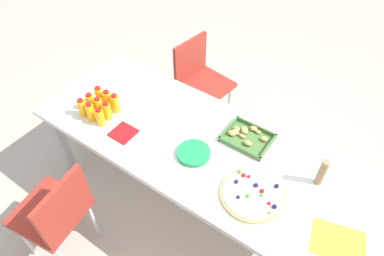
{
  "coord_description": "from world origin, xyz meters",
  "views": [
    {
      "loc": [
        0.77,
        -1.2,
        2.38
      ],
      "look_at": [
        -0.12,
        0.06,
        0.77
      ],
      "focal_mm": 32.06,
      "sensor_mm": 36.0,
      "label": 1
    }
  ],
  "objects_px": {
    "juice_bottle_7": "(108,100)",
    "napkin_stack": "(123,133)",
    "paper_folder": "(338,242)",
    "party_table": "(202,150)",
    "juice_bottle_0": "(82,108)",
    "chair_near_left": "(56,212)",
    "plate_stack": "(194,153)",
    "snack_tray": "(247,137)",
    "juice_bottle_4": "(99,106)",
    "juice_bottle_8": "(116,104)",
    "fruit_pizza": "(252,194)",
    "juice_bottle_5": "(107,111)",
    "juice_bottle_6": "(100,96)",
    "juice_bottle_3": "(91,102)",
    "cardboard_tube": "(322,172)",
    "juice_bottle_1": "(91,112)",
    "chair_far_left": "(200,78)",
    "juice_bottle_2": "(100,117)"
  },
  "relations": [
    {
      "from": "party_table",
      "to": "juice_bottle_0",
      "type": "distance_m",
      "value": 0.85
    },
    {
      "from": "cardboard_tube",
      "to": "chair_near_left",
      "type": "bearing_deg",
      "value": -143.1
    },
    {
      "from": "napkin_stack",
      "to": "paper_folder",
      "type": "bearing_deg",
      "value": 2.75
    },
    {
      "from": "snack_tray",
      "to": "plate_stack",
      "type": "bearing_deg",
      "value": -123.06
    },
    {
      "from": "napkin_stack",
      "to": "cardboard_tube",
      "type": "xyz_separation_m",
      "value": [
        1.17,
        0.36,
        0.09
      ]
    },
    {
      "from": "juice_bottle_5",
      "to": "napkin_stack",
      "type": "height_order",
      "value": "juice_bottle_5"
    },
    {
      "from": "juice_bottle_4",
      "to": "juice_bottle_6",
      "type": "height_order",
      "value": "juice_bottle_6"
    },
    {
      "from": "party_table",
      "to": "juice_bottle_4",
      "type": "xyz_separation_m",
      "value": [
        -0.72,
        -0.17,
        0.13
      ]
    },
    {
      "from": "juice_bottle_1",
      "to": "cardboard_tube",
      "type": "height_order",
      "value": "cardboard_tube"
    },
    {
      "from": "chair_near_left",
      "to": "snack_tray",
      "type": "relative_size",
      "value": 2.8
    },
    {
      "from": "chair_near_left",
      "to": "snack_tray",
      "type": "distance_m",
      "value": 1.28
    },
    {
      "from": "chair_far_left",
      "to": "snack_tray",
      "type": "bearing_deg",
      "value": 60.06
    },
    {
      "from": "juice_bottle_1",
      "to": "juice_bottle_5",
      "type": "distance_m",
      "value": 0.11
    },
    {
      "from": "juice_bottle_4",
      "to": "paper_folder",
      "type": "bearing_deg",
      "value": 0.69
    },
    {
      "from": "juice_bottle_1",
      "to": "snack_tray",
      "type": "relative_size",
      "value": 0.48
    },
    {
      "from": "chair_far_left",
      "to": "cardboard_tube",
      "type": "bearing_deg",
      "value": 70.32
    },
    {
      "from": "juice_bottle_3",
      "to": "paper_folder",
      "type": "xyz_separation_m",
      "value": [
        1.73,
        0.02,
        -0.06
      ]
    },
    {
      "from": "snack_tray",
      "to": "paper_folder",
      "type": "relative_size",
      "value": 1.14
    },
    {
      "from": "party_table",
      "to": "juice_bottle_0",
      "type": "relative_size",
      "value": 16.24
    },
    {
      "from": "chair_near_left",
      "to": "juice_bottle_0",
      "type": "bearing_deg",
      "value": 17.23
    },
    {
      "from": "chair_near_left",
      "to": "juice_bottle_4",
      "type": "xyz_separation_m",
      "value": [
        -0.18,
        0.63,
        0.31
      ]
    },
    {
      "from": "juice_bottle_2",
      "to": "paper_folder",
      "type": "xyz_separation_m",
      "value": [
        1.57,
        0.09,
        -0.06
      ]
    },
    {
      "from": "juice_bottle_4",
      "to": "snack_tray",
      "type": "bearing_deg",
      "value": 21.97
    },
    {
      "from": "juice_bottle_0",
      "to": "juice_bottle_4",
      "type": "xyz_separation_m",
      "value": [
        0.08,
        0.07,
        0.0
      ]
    },
    {
      "from": "juice_bottle_6",
      "to": "plate_stack",
      "type": "xyz_separation_m",
      "value": [
        0.81,
        -0.01,
        -0.05
      ]
    },
    {
      "from": "fruit_pizza",
      "to": "snack_tray",
      "type": "relative_size",
      "value": 1.2
    },
    {
      "from": "juice_bottle_0",
      "to": "juice_bottle_7",
      "type": "height_order",
      "value": "juice_bottle_7"
    },
    {
      "from": "juice_bottle_4",
      "to": "juice_bottle_8",
      "type": "relative_size",
      "value": 0.96
    },
    {
      "from": "napkin_stack",
      "to": "paper_folder",
      "type": "xyz_separation_m",
      "value": [
        1.39,
        0.07,
        -0.0
      ]
    },
    {
      "from": "juice_bottle_5",
      "to": "paper_folder",
      "type": "distance_m",
      "value": 1.57
    },
    {
      "from": "juice_bottle_3",
      "to": "plate_stack",
      "type": "xyz_separation_m",
      "value": [
        0.81,
        0.07,
        -0.05
      ]
    },
    {
      "from": "juice_bottle_0",
      "to": "chair_near_left",
      "type": "bearing_deg",
      "value": -64.4
    },
    {
      "from": "juice_bottle_5",
      "to": "juice_bottle_8",
      "type": "height_order",
      "value": "juice_bottle_8"
    },
    {
      "from": "party_table",
      "to": "juice_bottle_5",
      "type": "distance_m",
      "value": 0.68
    },
    {
      "from": "juice_bottle_1",
      "to": "juice_bottle_6",
      "type": "relative_size",
      "value": 1.0
    },
    {
      "from": "juice_bottle_1",
      "to": "napkin_stack",
      "type": "bearing_deg",
      "value": 5.11
    },
    {
      "from": "juice_bottle_0",
      "to": "juice_bottle_4",
      "type": "height_order",
      "value": "juice_bottle_4"
    },
    {
      "from": "party_table",
      "to": "plate_stack",
      "type": "bearing_deg",
      "value": -85.19
    },
    {
      "from": "juice_bottle_7",
      "to": "napkin_stack",
      "type": "height_order",
      "value": "juice_bottle_7"
    },
    {
      "from": "juice_bottle_4",
      "to": "plate_stack",
      "type": "xyz_separation_m",
      "value": [
        0.73,
        0.07,
        -0.05
      ]
    },
    {
      "from": "napkin_stack",
      "to": "fruit_pizza",
      "type": "bearing_deg",
      "value": 4.04
    },
    {
      "from": "juice_bottle_4",
      "to": "fruit_pizza",
      "type": "bearing_deg",
      "value": 0.84
    },
    {
      "from": "juice_bottle_5",
      "to": "paper_folder",
      "type": "height_order",
      "value": "juice_bottle_5"
    },
    {
      "from": "juice_bottle_3",
      "to": "juice_bottle_8",
      "type": "height_order",
      "value": "juice_bottle_8"
    },
    {
      "from": "party_table",
      "to": "juice_bottle_0",
      "type": "xyz_separation_m",
      "value": [
        -0.8,
        -0.24,
        0.13
      ]
    },
    {
      "from": "juice_bottle_1",
      "to": "juice_bottle_8",
      "type": "bearing_deg",
      "value": 63.03
    },
    {
      "from": "juice_bottle_5",
      "to": "chair_far_left",
      "type": "bearing_deg",
      "value": 85.1
    },
    {
      "from": "juice_bottle_0",
      "to": "party_table",
      "type": "bearing_deg",
      "value": 16.73
    },
    {
      "from": "juice_bottle_6",
      "to": "chair_far_left",
      "type": "bearing_deg",
      "value": 75.27
    },
    {
      "from": "juice_bottle_1",
      "to": "chair_near_left",
      "type": "bearing_deg",
      "value": -71.32
    }
  ]
}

